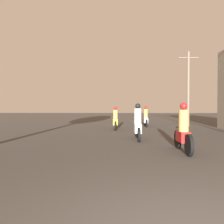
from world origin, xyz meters
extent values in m
cylinder|color=black|center=(1.16, 5.98, 0.34)|extent=(0.10, 0.67, 0.67)
cylinder|color=black|center=(1.16, 4.68, 0.34)|extent=(0.10, 0.67, 0.67)
cube|color=red|center=(1.16, 5.33, 0.51)|extent=(0.30, 0.74, 0.35)
cylinder|color=black|center=(1.16, 5.76, 0.79)|extent=(0.60, 0.04, 0.04)
cylinder|color=#B28E47|center=(1.16, 5.26, 1.04)|extent=(0.32, 0.32, 0.71)
sphere|color=#A51919|center=(1.16, 5.26, 1.52)|extent=(0.24, 0.24, 0.24)
cylinder|color=black|center=(-0.12, 8.85, 0.31)|extent=(0.10, 0.62, 0.62)
cylinder|color=black|center=(-0.12, 7.37, 0.31)|extent=(0.10, 0.62, 0.62)
cube|color=silver|center=(-0.12, 8.11, 0.52)|extent=(0.30, 0.82, 0.41)
cylinder|color=black|center=(-0.12, 8.60, 0.82)|extent=(0.60, 0.04, 0.04)
cylinder|color=silver|center=(-0.12, 8.03, 1.07)|extent=(0.32, 0.32, 0.71)
sphere|color=black|center=(-0.12, 8.03, 1.55)|extent=(0.24, 0.24, 0.24)
cylinder|color=black|center=(-1.25, 13.50, 0.30)|extent=(0.10, 0.61, 0.61)
cylinder|color=black|center=(-1.25, 12.11, 0.30)|extent=(0.10, 0.61, 0.61)
cube|color=gold|center=(-1.25, 12.81, 0.50)|extent=(0.30, 0.77, 0.40)
cylinder|color=black|center=(-1.25, 13.26, 0.80)|extent=(0.60, 0.04, 0.04)
cylinder|color=#B28E47|center=(-1.25, 12.73, 1.01)|extent=(0.32, 0.32, 0.62)
sphere|color=#A51919|center=(-1.25, 12.73, 1.44)|extent=(0.24, 0.24, 0.24)
cylinder|color=black|center=(1.06, 15.80, 0.30)|extent=(0.10, 0.60, 0.60)
cylinder|color=black|center=(1.06, 14.50, 0.30)|extent=(0.10, 0.60, 0.60)
cube|color=#ADADB2|center=(1.06, 15.15, 0.50)|extent=(0.30, 0.83, 0.40)
cylinder|color=black|center=(1.06, 15.58, 0.80)|extent=(0.60, 0.04, 0.04)
cylinder|color=#B28E47|center=(1.06, 15.07, 1.03)|extent=(0.32, 0.32, 0.68)
sphere|color=#A51919|center=(1.06, 15.07, 1.49)|extent=(0.24, 0.24, 0.24)
cylinder|color=#6B5B4C|center=(4.60, 16.00, 3.01)|extent=(0.20, 0.20, 6.02)
cylinder|color=#6B5B4C|center=(4.60, 16.00, 5.52)|extent=(1.60, 0.10, 0.10)
camera|label=1|loc=(-0.92, -1.97, 1.47)|focal=35.00mm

